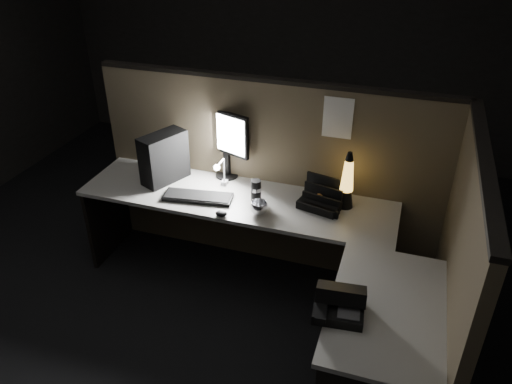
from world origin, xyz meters
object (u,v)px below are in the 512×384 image
(keyboard, at_px, (198,197))
(desk_phone, at_px, (339,303))
(lava_lamp, at_px, (347,185))
(monitor, at_px, (226,138))
(pc_tower, at_px, (164,158))

(keyboard, relative_size, desk_phone, 1.73)
(lava_lamp, relative_size, desk_phone, 1.47)
(monitor, bearing_deg, pc_tower, -133.17)
(desk_phone, bearing_deg, pc_tower, 140.86)
(desk_phone, bearing_deg, monitor, 126.14)
(pc_tower, relative_size, desk_phone, 1.33)
(desk_phone, bearing_deg, lava_lamp, 91.89)
(monitor, xyz_separation_m, desk_phone, (1.08, -1.21, -0.26))
(pc_tower, xyz_separation_m, keyboard, (0.34, -0.18, -0.18))
(monitor, distance_m, lava_lamp, 0.97)
(pc_tower, height_order, desk_phone, pc_tower)
(pc_tower, distance_m, keyboard, 0.43)
(keyboard, xyz_separation_m, desk_phone, (1.16, -0.82, 0.05))
(monitor, relative_size, lava_lamp, 1.25)
(monitor, bearing_deg, desk_phone, -28.76)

